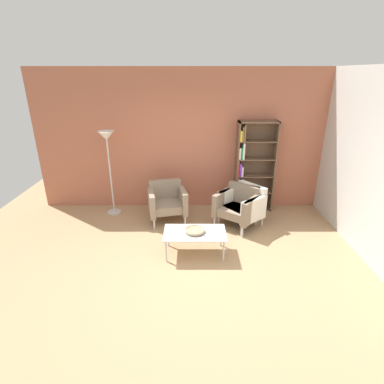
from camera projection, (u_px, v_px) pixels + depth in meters
name	position (u px, v px, depth m)	size (l,w,h in m)	color
ground_plane	(189.00, 271.00, 4.47)	(8.32, 8.32, 0.00)	tan
brick_back_panel	(190.00, 141.00, 6.21)	(6.40, 0.12, 2.90)	#B2664C
plaster_right_partition	(378.00, 168.00, 4.47)	(0.12, 5.20, 2.90)	silver
bookshelf_tall	(253.00, 167.00, 6.20)	(0.80, 0.30, 1.90)	brown
coffee_table_low	(196.00, 234.00, 4.77)	(1.00, 0.56, 0.40)	silver
decorative_bowl	(196.00, 230.00, 4.75)	(0.32, 0.32, 0.05)	tan
armchair_spare_guest	(168.00, 201.00, 5.89)	(0.84, 0.79, 0.78)	gray
armchair_by_bookshelf	(239.00, 206.00, 5.67)	(0.95, 0.94, 0.78)	gray
armchair_corner_red	(245.00, 205.00, 5.72)	(0.94, 0.95, 0.78)	white
floor_lamp_torchiere	(109.00, 146.00, 5.81)	(0.32, 0.32, 1.74)	silver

